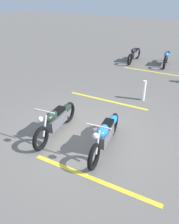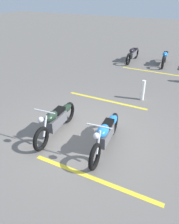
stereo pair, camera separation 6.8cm
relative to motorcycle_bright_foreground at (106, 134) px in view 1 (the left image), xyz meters
The scene contains 9 objects.
ground_plane 0.92m from the motorcycle_bright_foreground, 73.60° to the left, with size 60.00×60.00×0.00m, color #66605B.
motorcycle_bright_foreground is the anchor object (origin of this frame).
motorcycle_dark_foreground 1.55m from the motorcycle_bright_foreground, 90.52° to the left, with size 2.23×0.62×1.04m.
motorcycle_row_left 8.43m from the motorcycle_bright_foreground, ahead, with size 2.07×0.36×0.78m.
motorcycle_row_center 8.52m from the motorcycle_bright_foreground, 13.34° to the left, with size 2.16×0.27×0.81m.
bollard_post 3.42m from the motorcycle_bright_foreground, ahead, with size 0.14×0.14×0.79m, color white.
parking_stripe_near 1.27m from the motorcycle_bright_foreground, 169.39° to the right, with size 3.20×0.12×0.01m, color yellow.
parking_stripe_mid 2.97m from the motorcycle_bright_foreground, 23.24° to the left, with size 3.20×0.12×0.01m, color yellow.
parking_stripe_far 6.96m from the motorcycle_bright_foreground, ahead, with size 3.20×0.12×0.01m, color yellow.
Camera 1 is at (-4.76, -2.74, 3.83)m, focal length 36.27 mm.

